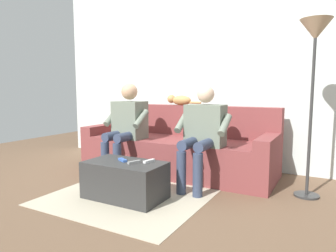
{
  "coord_description": "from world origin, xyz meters",
  "views": [
    {
      "loc": [
        -1.74,
        3.3,
        1.05
      ],
      "look_at": [
        0.0,
        0.13,
        0.62
      ],
      "focal_mm": 32.37,
      "sensor_mm": 36.0,
      "label": 1
    }
  ],
  "objects": [
    {
      "name": "coffee_table",
      "position": [
        0.0,
        1.0,
        0.18
      ],
      "size": [
        0.77,
        0.44,
        0.36
      ],
      "color": "#2D2D2D",
      "rests_on": "ground"
    },
    {
      "name": "floor_rug",
      "position": [
        0.0,
        0.87,
        0.0
      ],
      "size": [
        1.5,
        1.51,
        0.01
      ],
      "primitive_type": "cube",
      "color": "#B7AD93",
      "rests_on": "ground"
    },
    {
      "name": "remote_white",
      "position": [
        -0.21,
        0.89,
        0.37
      ],
      "size": [
        0.06,
        0.14,
        0.02
      ],
      "primitive_type": "cube",
      "rotation": [
        0.0,
        0.0,
        1.4
      ],
      "color": "white",
      "rests_on": "coffee_table"
    },
    {
      "name": "remote_blue",
      "position": [
        0.04,
        0.98,
        0.37
      ],
      "size": [
        0.14,
        0.1,
        0.02
      ],
      "primitive_type": "cube",
      "rotation": [
        0.0,
        0.0,
        2.62
      ],
      "color": "#3860B7",
      "rests_on": "coffee_table"
    },
    {
      "name": "couch",
      "position": [
        0.0,
        -0.14,
        0.29
      ],
      "size": [
        2.45,
        0.87,
        0.84
      ],
      "color": "brown",
      "rests_on": "ground"
    },
    {
      "name": "remote_gray",
      "position": [
        -0.11,
        1.0,
        0.37
      ],
      "size": [
        0.08,
        0.14,
        0.02
      ],
      "primitive_type": "cube",
      "rotation": [
        0.0,
        0.0,
        4.36
      ],
      "color": "gray",
      "rests_on": "coffee_table"
    },
    {
      "name": "person_left_seated",
      "position": [
        -0.52,
        0.3,
        0.62
      ],
      "size": [
        0.57,
        0.58,
        1.1
      ],
      "color": "slate",
      "rests_on": "ground"
    },
    {
      "name": "ground_plane",
      "position": [
        0.0,
        0.6,
        0.0
      ],
      "size": [
        8.0,
        8.0,
        0.0
      ],
      "primitive_type": "plane",
      "color": "brown"
    },
    {
      "name": "cat_on_backrest",
      "position": [
        0.13,
        -0.43,
        0.91
      ],
      "size": [
        0.5,
        0.14,
        0.15
      ],
      "color": "#B7844C",
      "rests_on": "couch"
    },
    {
      "name": "floor_lamp",
      "position": [
        -1.55,
        0.09,
        1.46
      ],
      "size": [
        0.29,
        0.29,
        1.71
      ],
      "color": "#2D2D2D",
      "rests_on": "ground"
    },
    {
      "name": "back_wall",
      "position": [
        0.0,
        -0.71,
        1.31
      ],
      "size": [
        4.65,
        0.06,
        2.61
      ],
      "primitive_type": "cube",
      "color": "silver",
      "rests_on": "ground"
    },
    {
      "name": "person_right_seated",
      "position": [
        0.52,
        0.26,
        0.64
      ],
      "size": [
        0.52,
        0.58,
        1.13
      ],
      "color": "slate",
      "rests_on": "ground"
    }
  ]
}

